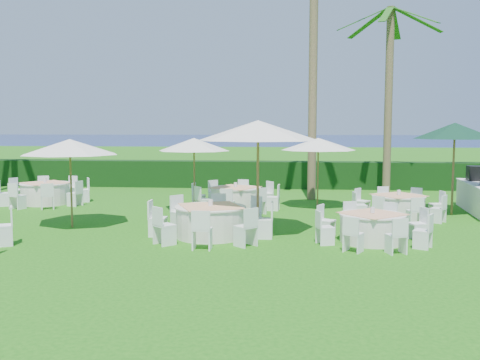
# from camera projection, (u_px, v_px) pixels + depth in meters

# --- Properties ---
(ground) EXTENTS (120.00, 120.00, 0.00)m
(ground) POSITION_uv_depth(u_px,v_px,m) (191.00, 246.00, 12.49)
(ground) COLOR #186010
(ground) RESTS_ON ground
(hedge) EXTENTS (34.00, 1.00, 1.20)m
(hedge) POSITION_uv_depth(u_px,v_px,m) (240.00, 174.00, 24.32)
(hedge) COLOR black
(hedge) RESTS_ON ground
(ocean) EXTENTS (260.00, 260.00, 0.00)m
(ocean) POSITION_uv_depth(u_px,v_px,m) (280.00, 139.00, 113.52)
(ocean) COLOR #081151
(ocean) RESTS_ON ground
(banquet_table_b) EXTENTS (3.13, 3.13, 0.95)m
(banquet_table_b) POSITION_uv_depth(u_px,v_px,m) (211.00, 221.00, 13.42)
(banquet_table_b) COLOR silver
(banquet_table_b) RESTS_ON ground
(banquet_table_c) EXTENTS (2.74, 2.74, 0.85)m
(banquet_table_c) POSITION_uv_depth(u_px,v_px,m) (372.00, 227.00, 12.83)
(banquet_table_c) COLOR silver
(banquet_table_c) RESTS_ON ground
(banquet_table_d) EXTENTS (3.02, 3.02, 0.93)m
(banquet_table_d) POSITION_uv_depth(u_px,v_px,m) (45.00, 193.00, 19.17)
(banquet_table_d) COLOR silver
(banquet_table_d) RESTS_ON ground
(banquet_table_e) EXTENTS (2.97, 2.97, 0.90)m
(banquet_table_e) POSITION_uv_depth(u_px,v_px,m) (235.00, 198.00, 17.94)
(banquet_table_e) COLOR silver
(banquet_table_e) RESTS_ON ground
(banquet_table_f) EXTENTS (2.80, 2.80, 0.86)m
(banquet_table_f) POSITION_uv_depth(u_px,v_px,m) (398.00, 206.00, 16.20)
(banquet_table_f) COLOR silver
(banquet_table_f) RESTS_ON ground
(umbrella_a) EXTENTS (2.65, 2.65, 2.43)m
(umbrella_a) POSITION_uv_depth(u_px,v_px,m) (70.00, 147.00, 14.53)
(umbrella_a) COLOR brown
(umbrella_a) RESTS_ON ground
(umbrella_b) EXTENTS (3.06, 3.06, 2.93)m
(umbrella_b) POSITION_uv_depth(u_px,v_px,m) (258.00, 130.00, 13.51)
(umbrella_b) COLOR brown
(umbrella_b) RESTS_ON ground
(umbrella_c) EXTENTS (2.32, 2.32, 2.40)m
(umbrella_c) POSITION_uv_depth(u_px,v_px,m) (194.00, 145.00, 17.25)
(umbrella_c) COLOR brown
(umbrella_c) RESTS_ON ground
(umbrella_d) EXTENTS (2.52, 2.52, 2.39)m
(umbrella_d) POSITION_uv_depth(u_px,v_px,m) (318.00, 144.00, 18.05)
(umbrella_d) COLOR brown
(umbrella_d) RESTS_ON ground
(umbrella_green) EXTENTS (2.55, 2.55, 2.89)m
(umbrella_green) POSITION_uv_depth(u_px,v_px,m) (455.00, 131.00, 16.56)
(umbrella_green) COLOR brown
(umbrella_green) RESTS_ON ground
(palm_c) EXTENTS (4.38, 4.23, 10.99)m
(palm_c) POSITION_uv_depth(u_px,v_px,m) (313.00, 40.00, 19.81)
(palm_c) COLOR brown
(palm_c) RESTS_ON ground
(palm_d) EXTENTS (4.36, 4.26, 7.60)m
(palm_d) POSITION_uv_depth(u_px,v_px,m) (389.00, 90.00, 21.84)
(palm_d) COLOR brown
(palm_d) RESTS_ON ground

